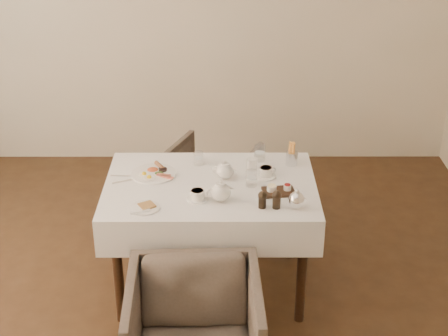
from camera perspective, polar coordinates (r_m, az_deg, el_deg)
table at (r=4.20m, az=-1.13°, el=-2.74°), size 1.28×0.88×0.75m
armchair_near at (r=3.69m, az=-2.46°, el=-13.58°), size 0.71×0.73×0.65m
armchair_far at (r=5.13m, az=-1.14°, el=-1.34°), size 0.82×0.83×0.58m
breakfast_plate at (r=4.27m, az=-5.83°, el=-0.42°), size 0.28×0.28×0.03m
side_plate at (r=3.91m, az=-6.68°, el=-3.30°), size 0.18×0.17×0.02m
teapot_centre at (r=4.18m, az=0.09°, el=-0.13°), size 0.17×0.15×0.12m
teapot_front at (r=3.93m, az=-0.29°, el=-1.89°), size 0.20×0.17×0.13m
creamer at (r=4.30m, az=2.33°, el=0.34°), size 0.08×0.08×0.07m
teacup_near at (r=3.97m, az=-2.22°, el=-2.29°), size 0.12×0.12×0.06m
teacup_far at (r=4.23m, az=3.49°, el=-0.37°), size 0.13×0.13×0.06m
glass_left at (r=4.37m, az=-2.12°, el=0.82°), size 0.08×0.08×0.09m
glass_mid at (r=4.11m, az=2.30°, el=-0.85°), size 0.08×0.08×0.10m
glass_right at (r=4.42m, az=2.99°, el=1.26°), size 0.10×0.10×0.10m
condiment_board at (r=4.05m, az=4.54°, el=-1.88°), size 0.20×0.15×0.05m
pepper_mill_left at (r=3.88m, az=3.20°, el=-2.63°), size 0.06×0.06×0.11m
pepper_mill_right at (r=3.88m, az=4.39°, el=-2.62°), size 0.07×0.07×0.11m
silver_pot at (r=3.88m, az=6.04°, el=-2.55°), size 0.14×0.12×0.12m
fries_cup at (r=4.37m, az=5.66°, el=1.11°), size 0.08×0.08×0.16m
cutlery_fork at (r=4.28m, az=-8.18°, el=-0.66°), size 0.19×0.03×0.00m
cutlery_knife at (r=4.22m, az=-8.07°, el=-1.04°), size 0.18×0.09×0.00m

